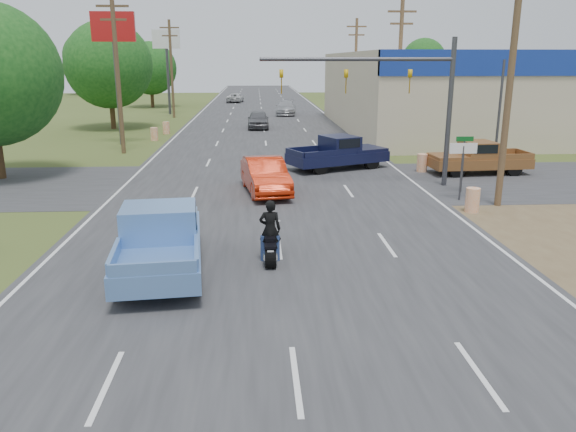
{
  "coord_description": "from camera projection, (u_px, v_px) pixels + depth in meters",
  "views": [
    {
      "loc": [
        -0.69,
        -9.54,
        5.96
      ],
      "look_at": [
        0.25,
        7.16,
        1.3
      ],
      "focal_mm": 35.0,
      "sensor_mm": 36.0,
      "label": 1
    }
  ],
  "objects": [
    {
      "name": "red_convertible",
      "position": [
        265.0,
        176.0,
        25.88
      ],
      "size": [
        2.44,
        5.1,
        1.61
      ],
      "primitive_type": "imported",
      "rotation": [
        0.0,
        0.0,
        0.16
      ],
      "color": "#B02008",
      "rests_on": "ground"
    },
    {
      "name": "utility_pole_1",
      "position": [
        511.0,
        77.0,
        22.41
      ],
      "size": [
        2.0,
        0.28,
        10.0
      ],
      "color": "#4C3823",
      "rests_on": "ground"
    },
    {
      "name": "motorcycle",
      "position": [
        270.0,
        246.0,
        17.08
      ],
      "size": [
        0.66,
        2.16,
        1.1
      ],
      "rotation": [
        0.0,
        0.0,
        -0.01
      ],
      "color": "black",
      "rests_on": "ground"
    },
    {
      "name": "pole_sign_left_far",
      "position": [
        167.0,
        49.0,
        62.19
      ],
      "size": [
        3.0,
        0.35,
        9.2
      ],
      "color": "#3F3F44",
      "rests_on": "ground"
    },
    {
      "name": "barrel_2",
      "position": [
        154.0,
        134.0,
        42.92
      ],
      "size": [
        0.56,
        0.56,
        1.0
      ],
      "primitive_type": "cylinder",
      "color": "orange",
      "rests_on": "ground"
    },
    {
      "name": "cross_road",
      "position": [
        271.0,
        183.0,
        28.13
      ],
      "size": [
        120.0,
        10.0,
        0.02
      ],
      "primitive_type": "cube",
      "color": "#2D2D30",
      "rests_on": "ground"
    },
    {
      "name": "distant_car_silver",
      "position": [
        286.0,
        108.0,
        63.01
      ],
      "size": [
        2.6,
        5.5,
        1.55
      ],
      "primitive_type": "imported",
      "rotation": [
        0.0,
        0.0,
        -0.08
      ],
      "color": "#A2A2A6",
      "rests_on": "ground"
    },
    {
      "name": "brown_pickup",
      "position": [
        477.0,
        157.0,
        30.27
      ],
      "size": [
        5.44,
        2.41,
        1.76
      ],
      "rotation": [
        0.0,
        0.0,
        1.64
      ],
      "color": "black",
      "rests_on": "ground"
    },
    {
      "name": "blue_pickup",
      "position": [
        160.0,
        238.0,
        16.28
      ],
      "size": [
        2.86,
        6.08,
        1.95
      ],
      "rotation": [
        0.0,
        0.0,
        0.1
      ],
      "color": "black",
      "rests_on": "ground"
    },
    {
      "name": "utility_pole_5",
      "position": [
        117.0,
        71.0,
        35.81
      ],
      "size": [
        2.0,
        0.28,
        10.0
      ],
      "color": "#4C3823",
      "rests_on": "ground"
    },
    {
      "name": "tree_5",
      "position": [
        424.0,
        61.0,
        102.24
      ],
      "size": [
        7.98,
        7.98,
        9.88
      ],
      "color": "#422D19",
      "rests_on": "ground"
    },
    {
      "name": "lane_sign",
      "position": [
        463.0,
        158.0,
        24.22
      ],
      "size": [
        1.2,
        0.08,
        2.52
      ],
      "color": "#3F3F44",
      "rests_on": "ground"
    },
    {
      "name": "tree_1",
      "position": [
        109.0,
        65.0,
        48.98
      ],
      "size": [
        7.56,
        7.56,
        9.36
      ],
      "color": "#422D19",
      "rests_on": "ground"
    },
    {
      "name": "signal_mast",
      "position": [
        395.0,
        86.0,
        26.2
      ],
      "size": [
        9.12,
        0.4,
        7.0
      ],
      "color": "#3F3F44",
      "rests_on": "ground"
    },
    {
      "name": "tree_2",
      "position": [
        150.0,
        68.0,
        72.2
      ],
      "size": [
        6.72,
        6.72,
        8.32
      ],
      "color": "#422D19",
      "rests_on": "ground"
    },
    {
      "name": "barrel_0",
      "position": [
        473.0,
        200.0,
        22.66
      ],
      "size": [
        0.56,
        0.56,
        1.0
      ],
      "primitive_type": "cylinder",
      "color": "orange",
      "rests_on": "ground"
    },
    {
      "name": "barrel_3",
      "position": [
        166.0,
        128.0,
        46.79
      ],
      "size": [
        0.56,
        0.56,
        1.0
      ],
      "primitive_type": "cylinder",
      "color": "orange",
      "rests_on": "ground"
    },
    {
      "name": "utility_pole_3",
      "position": [
        356.0,
        67.0,
        57.04
      ],
      "size": [
        2.0,
        0.28,
        10.0
      ],
      "color": "#4C3823",
      "rests_on": "ground"
    },
    {
      "name": "distant_car_white",
      "position": [
        235.0,
        98.0,
        81.79
      ],
      "size": [
        2.58,
        4.76,
        1.27
      ],
      "primitive_type": "imported",
      "rotation": [
        0.0,
        0.0,
        3.03
      ],
      "color": "#B9B9B9",
      "rests_on": "ground"
    },
    {
      "name": "street_name_sign",
      "position": [
        463.0,
        158.0,
        25.77
      ],
      "size": [
        0.8,
        0.08,
        2.61
      ],
      "color": "#3F3F44",
      "rests_on": "ground"
    },
    {
      "name": "navy_pickup",
      "position": [
        340.0,
        152.0,
        31.62
      ],
      "size": [
        6.04,
        4.29,
        1.87
      ],
      "rotation": [
        0.0,
        0.0,
        -1.15
      ],
      "color": "black",
      "rests_on": "ground"
    },
    {
      "name": "utility_pole_6",
      "position": [
        171.0,
        66.0,
        58.89
      ],
      "size": [
        2.0,
        0.28,
        10.0
      ],
      "color": "#4C3823",
      "rests_on": "ground"
    },
    {
      "name": "ground",
      "position": [
        296.0,
        380.0,
        10.82
      ],
      "size": [
        200.0,
        200.0,
        0.0
      ],
      "primitive_type": "plane",
      "color": "#3E4C1E",
      "rests_on": "ground"
    },
    {
      "name": "tree_6",
      "position": [
        89.0,
        57.0,
        98.82
      ],
      "size": [
        8.82,
        8.82,
        10.92
      ],
      "color": "#422D19",
      "rests_on": "ground"
    },
    {
      "name": "barrel_1",
      "position": [
        422.0,
        163.0,
        30.86
      ],
      "size": [
        0.56,
        0.56,
        1.0
      ],
      "primitive_type": "cylinder",
      "color": "orange",
      "rests_on": "ground"
    },
    {
      "name": "pole_sign_left_near",
      "position": [
        114.0,
        42.0,
        39.1
      ],
      "size": [
        3.0,
        0.35,
        9.2
      ],
      "color": "#3F3F44",
      "rests_on": "ground"
    },
    {
      "name": "dirt_verge",
      "position": [
        570.0,
        225.0,
        21.03
      ],
      "size": [
        8.0,
        18.0,
        0.01
      ],
      "primitive_type": "cube",
      "color": "brown",
      "rests_on": "ground"
    },
    {
      "name": "main_road",
      "position": [
        264.0,
        130.0,
        49.29
      ],
      "size": [
        15.0,
        180.0,
        0.02
      ],
      "primitive_type": "cube",
      "color": "#2D2D30",
      "rests_on": "ground"
    },
    {
      "name": "rider",
      "position": [
        270.0,
        232.0,
        17.02
      ],
      "size": [
        0.67,
        0.45,
        1.83
      ],
      "primitive_type": "imported",
      "rotation": [
        0.0,
        0.0,
        3.13
      ],
      "color": "black",
      "rests_on": "ground"
    },
    {
      "name": "distant_car_grey",
      "position": [
        258.0,
        120.0,
        50.49
      ],
      "size": [
        1.87,
        4.63,
        1.57
      ],
      "primitive_type": "imported",
      "rotation": [
        0.0,
        0.0,
        -0.0
      ],
      "color": "#545458",
      "rests_on": "ground"
    },
    {
      "name": "utility_pole_2",
      "position": [
        399.0,
        70.0,
        39.72
      ],
      "size": [
        2.0,
        0.28,
        10.0
      ],
      "color": "#4C3823",
      "rests_on": "ground"
    }
  ]
}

